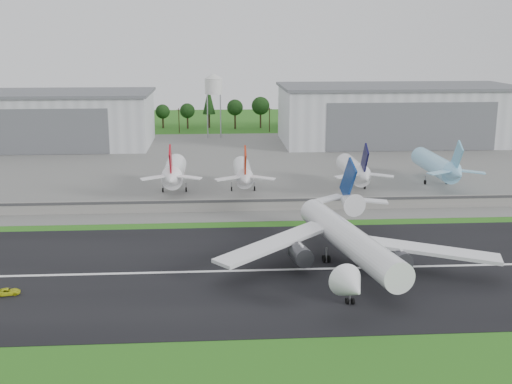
{
  "coord_description": "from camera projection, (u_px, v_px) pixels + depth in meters",
  "views": [
    {
      "loc": [
        -5.2,
        -111.29,
        46.08
      ],
      "look_at": [
        4.81,
        40.0,
        9.0
      ],
      "focal_mm": 45.0,
      "sensor_mm": 36.0,
      "label": 1
    }
  ],
  "objects": [
    {
      "name": "treeline",
      "position": [
        224.0,
        128.0,
        327.54
      ],
      "size": [
        320.0,
        16.0,
        22.0
      ],
      "primitive_type": null,
      "color": "black",
      "rests_on": "ground"
    },
    {
      "name": "parked_jet_navy",
      "position": [
        355.0,
        171.0,
        194.29
      ],
      "size": [
        7.36,
        31.29,
        16.7
      ],
      "color": "white",
      "rests_on": "ground"
    },
    {
      "name": "main_airliner",
      "position": [
        349.0,
        246.0,
        128.64
      ],
      "size": [
        56.26,
        59.01,
        18.17
      ],
      "rotation": [
        0.0,
        0.0,
        3.33
      ],
      "color": "white",
      "rests_on": "runway"
    },
    {
      "name": "parked_jet_red_b",
      "position": [
        243.0,
        173.0,
        192.12
      ],
      "size": [
        7.36,
        31.29,
        16.44
      ],
      "color": "white",
      "rests_on": "ground"
    },
    {
      "name": "water_tower",
      "position": [
        214.0,
        84.0,
        292.31
      ],
      "size": [
        8.4,
        8.4,
        29.4
      ],
      "color": "#99999E",
      "rests_on": "ground"
    },
    {
      "name": "parked_jet_skyblue",
      "position": [
        439.0,
        166.0,
        200.9
      ],
      "size": [
        7.36,
        37.29,
        16.89
      ],
      "color": "#90D3F8",
      "rests_on": "ground"
    },
    {
      "name": "ground_vehicle",
      "position": [
        8.0,
        292.0,
        116.66
      ],
      "size": [
        4.77,
        2.98,
        1.23
      ],
      "primitive_type": "imported",
      "rotation": [
        0.0,
        0.0,
        1.8
      ],
      "color": "#CBD218",
      "rests_on": "runway"
    },
    {
      "name": "utility_poles",
      "position": [
        225.0,
        132.0,
        313.0
      ],
      "size": [
        230.0,
        3.0,
        12.0
      ],
      "primitive_type": null,
      "color": "black",
      "rests_on": "ground"
    },
    {
      "name": "ground",
      "position": [
        244.0,
        290.0,
        119.15
      ],
      "size": [
        600.0,
        600.0,
        0.0
      ],
      "primitive_type": "plane",
      "color": "#266317",
      "rests_on": "ground"
    },
    {
      "name": "runway",
      "position": [
        242.0,
        271.0,
        128.83
      ],
      "size": [
        320.0,
        60.0,
        0.1
      ],
      "primitive_type": "cube",
      "color": "black",
      "rests_on": "ground"
    },
    {
      "name": "hangar_east",
      "position": [
        397.0,
        114.0,
        280.81
      ],
      "size": [
        102.0,
        47.0,
        25.2
      ],
      "color": "silver",
      "rests_on": "ground"
    },
    {
      "name": "apron",
      "position": [
        229.0,
        164.0,
        235.45
      ],
      "size": [
        320.0,
        150.0,
        0.1
      ],
      "primitive_type": "cube",
      "color": "slate",
      "rests_on": "ground"
    },
    {
      "name": "parked_jet_red_a",
      "position": [
        174.0,
        172.0,
        190.75
      ],
      "size": [
        7.36,
        31.29,
        16.94
      ],
      "color": "white",
      "rests_on": "ground"
    },
    {
      "name": "runway_centerline",
      "position": [
        242.0,
        271.0,
        128.81
      ],
      "size": [
        220.0,
        1.0,
        0.02
      ],
      "primitive_type": "cube",
      "color": "white",
      "rests_on": "runway"
    },
    {
      "name": "hangar_west",
      "position": [
        37.0,
        119.0,
        271.1
      ],
      "size": [
        97.0,
        44.0,
        23.2
      ],
      "color": "silver",
      "rests_on": "ground"
    },
    {
      "name": "blast_fence",
      "position": [
        234.0,
        205.0,
        172.01
      ],
      "size": [
        240.0,
        0.61,
        3.5
      ],
      "color": "gray",
      "rests_on": "ground"
    }
  ]
}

